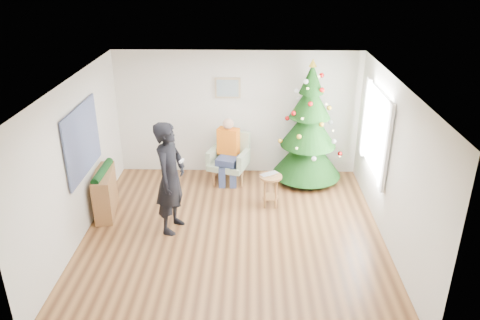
{
  "coord_description": "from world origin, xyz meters",
  "views": [
    {
      "loc": [
        0.3,
        -6.69,
        4.37
      ],
      "look_at": [
        0.1,
        0.6,
        1.1
      ],
      "focal_mm": 35.0,
      "sensor_mm": 36.0,
      "label": 1
    }
  ],
  "objects_px": {
    "armchair": "(229,163)",
    "standing_man": "(170,178)",
    "christmas_tree": "(309,128)",
    "stool": "(270,190)",
    "console": "(105,193)"
  },
  "relations": [
    {
      "from": "christmas_tree",
      "to": "console",
      "type": "xyz_separation_m",
      "value": [
        -3.76,
        -1.44,
        -0.74
      ]
    },
    {
      "from": "armchair",
      "to": "console",
      "type": "height_order",
      "value": "armchair"
    },
    {
      "from": "christmas_tree",
      "to": "console",
      "type": "height_order",
      "value": "christmas_tree"
    },
    {
      "from": "stool",
      "to": "standing_man",
      "type": "xyz_separation_m",
      "value": [
        -1.69,
        -0.83,
        0.65
      ]
    },
    {
      "from": "stool",
      "to": "christmas_tree",
      "type": "bearing_deg",
      "value": 55.11
    },
    {
      "from": "armchair",
      "to": "standing_man",
      "type": "distance_m",
      "value": 2.18
    },
    {
      "from": "christmas_tree",
      "to": "armchair",
      "type": "height_order",
      "value": "christmas_tree"
    },
    {
      "from": "christmas_tree",
      "to": "standing_man",
      "type": "bearing_deg",
      "value": -141.65
    },
    {
      "from": "stool",
      "to": "standing_man",
      "type": "relative_size",
      "value": 0.32
    },
    {
      "from": "armchair",
      "to": "console",
      "type": "bearing_deg",
      "value": -129.08
    },
    {
      "from": "christmas_tree",
      "to": "standing_man",
      "type": "distance_m",
      "value": 3.15
    },
    {
      "from": "stool",
      "to": "armchair",
      "type": "xyz_separation_m",
      "value": [
        -0.81,
        1.08,
        0.05
      ]
    },
    {
      "from": "christmas_tree",
      "to": "standing_man",
      "type": "xyz_separation_m",
      "value": [
        -2.47,
        -1.95,
        -0.17
      ]
    },
    {
      "from": "armchair",
      "to": "console",
      "type": "xyz_separation_m",
      "value": [
        -2.17,
        -1.4,
        0.03
      ]
    },
    {
      "from": "christmas_tree",
      "to": "armchair",
      "type": "distance_m",
      "value": 1.77
    }
  ]
}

